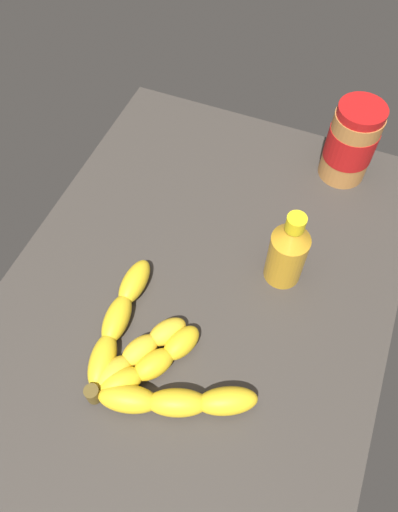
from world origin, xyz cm
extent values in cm
cube|color=#38332D|center=(0.00, 0.00, -2.05)|extent=(81.12, 58.18, 4.11)
ellipsoid|color=yellow|center=(18.83, -2.02, 1.86)|extent=(5.60, 8.82, 3.72)
ellipsoid|color=yellow|center=(16.88, 4.20, 1.86)|extent=(6.36, 8.95, 3.72)
ellipsoid|color=yellow|center=(14.24, 10.16, 1.86)|extent=(7.03, 8.96, 3.72)
ellipsoid|color=yellow|center=(17.12, -3.92, 1.75)|extent=(6.86, 6.76, 3.50)
ellipsoid|color=yellow|center=(13.29, -0.89, 1.75)|extent=(7.05, 6.29, 3.50)
ellipsoid|color=yellow|center=(8.97, 1.41, 1.75)|extent=(7.01, 5.61, 3.50)
ellipsoid|color=yellow|center=(16.37, -5.40, 1.68)|extent=(6.60, 5.06, 3.35)
ellipsoid|color=yellow|center=(12.09, -3.56, 1.68)|extent=(6.72, 5.67, 3.35)
ellipsoid|color=yellow|center=(8.14, -1.11, 1.68)|extent=(6.69, 6.14, 3.35)
ellipsoid|color=yellow|center=(15.38, -7.67, 1.77)|extent=(8.63, 5.20, 3.53)
ellipsoid|color=yellow|center=(9.03, -8.70, 1.77)|extent=(8.38, 4.36, 3.53)
ellipsoid|color=yellow|center=(2.60, -9.02, 1.77)|extent=(8.08, 3.60, 3.53)
cylinder|color=brown|center=(19.99, -6.64, 1.80)|extent=(2.00, 2.00, 3.00)
cylinder|color=#B27238|center=(-32.71, 14.95, 6.56)|extent=(8.14, 8.14, 13.12)
cylinder|color=#B71414|center=(-32.71, 14.95, 7.22)|extent=(8.31, 8.31, 5.91)
cylinder|color=#B71414|center=(-32.71, 14.95, 13.88)|extent=(7.83, 7.83, 1.52)
cylinder|color=gold|center=(-8.23, 11.16, 4.73)|extent=(5.73, 5.73, 9.47)
cone|color=gold|center=(-8.23, 11.16, 10.77)|extent=(5.73, 5.73, 2.61)
cylinder|color=yellow|center=(-8.23, 11.16, 13.26)|extent=(2.75, 2.75, 2.38)
camera|label=1|loc=(32.16, 13.38, 65.15)|focal=33.72mm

